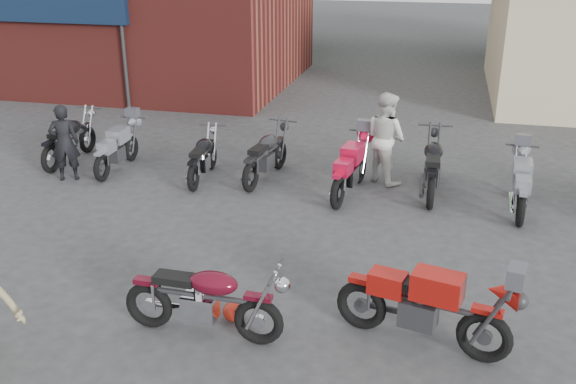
% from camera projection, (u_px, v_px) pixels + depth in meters
% --- Properties ---
extents(ground, '(90.00, 90.00, 0.00)m').
position_uv_depth(ground, '(252.00, 333.00, 8.12)').
color(ground, '#343537').
extents(brick_building, '(12.00, 8.00, 4.00)m').
position_uv_depth(brick_building, '(118.00, 20.00, 22.00)').
color(brick_building, maroon).
rests_on(brick_building, ground).
extents(vintage_motorcycle, '(2.02, 0.69, 1.16)m').
position_uv_depth(vintage_motorcycle, '(205.00, 295.00, 7.85)').
color(vintage_motorcycle, '#530A19').
rests_on(vintage_motorcycle, ground).
extents(sportbike, '(2.20, 1.15, 1.22)m').
position_uv_depth(sportbike, '(426.00, 302.00, 7.66)').
color(sportbike, '#A9130E').
rests_on(sportbike, ground).
extents(helmet, '(0.35, 0.35, 0.26)m').
position_uv_depth(helmet, '(234.00, 311.00, 8.34)').
color(helmet, red).
rests_on(helmet, ground).
extents(person_dark, '(0.68, 0.58, 1.58)m').
position_uv_depth(person_dark, '(64.00, 143.00, 12.95)').
color(person_dark, black).
rests_on(person_dark, ground).
extents(person_light, '(1.14, 1.11, 1.84)m').
position_uv_depth(person_light, '(385.00, 138.00, 12.82)').
color(person_light, silver).
rests_on(person_light, ground).
extents(row_bike_0, '(0.69, 1.98, 1.14)m').
position_uv_depth(row_bike_0, '(70.00, 137.00, 14.08)').
color(row_bike_0, black).
rests_on(row_bike_0, ground).
extents(row_bike_1, '(0.63, 1.85, 1.07)m').
position_uv_depth(row_bike_1, '(117.00, 146.00, 13.58)').
color(row_bike_1, gray).
rests_on(row_bike_1, ground).
extents(row_bike_2, '(0.74, 1.85, 1.05)m').
position_uv_depth(row_bike_2, '(203.00, 155.00, 13.07)').
color(row_bike_2, black).
rests_on(row_bike_2, ground).
extents(row_bike_3, '(0.93, 2.06, 1.15)m').
position_uv_depth(row_bike_3, '(266.00, 152.00, 13.05)').
color(row_bike_3, black).
rests_on(row_bike_3, ground).
extents(row_bike_4, '(0.94, 2.08, 1.16)m').
position_uv_depth(row_bike_4, '(350.00, 166.00, 12.25)').
color(row_bike_4, red).
rests_on(row_bike_4, ground).
extents(row_bike_5, '(0.75, 2.15, 1.24)m').
position_uv_depth(row_bike_5, '(433.00, 163.00, 12.31)').
color(row_bike_5, black).
rests_on(row_bike_5, ground).
extents(row_bike_6, '(0.72, 1.93, 1.10)m').
position_uv_depth(row_bike_6, '(521.00, 182.00, 11.54)').
color(row_bike_6, gray).
rests_on(row_bike_6, ground).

